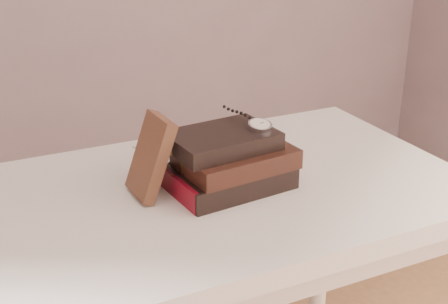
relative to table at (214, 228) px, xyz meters
name	(u,v)px	position (x,y,z in m)	size (l,w,h in m)	color
table	(214,228)	(0.00, 0.00, 0.00)	(1.00, 0.60, 0.75)	white
book_stack	(229,162)	(0.03, -0.01, 0.14)	(0.24, 0.18, 0.11)	black
journal	(151,157)	(-0.12, 0.02, 0.17)	(0.02, 0.10, 0.16)	#402418
pocket_watch	(258,124)	(0.09, -0.01, 0.21)	(0.05, 0.15, 0.02)	silver
eyeglasses	(173,151)	(-0.06, 0.06, 0.16)	(0.10, 0.12, 0.05)	silver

